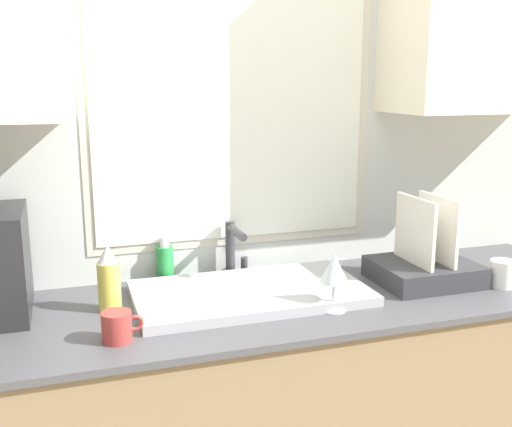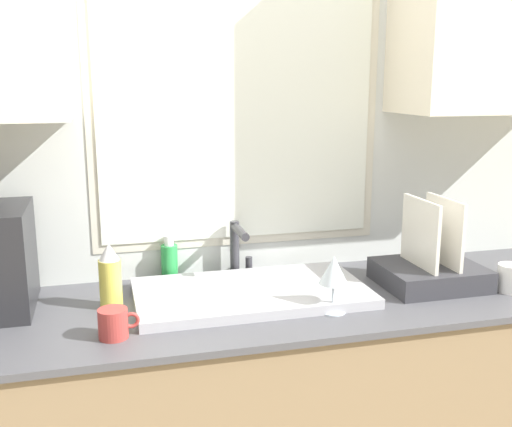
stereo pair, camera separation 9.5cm
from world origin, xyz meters
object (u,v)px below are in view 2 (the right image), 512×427
object	(u,v)px
faucet	(238,245)
soap_bottle	(169,261)
wine_glass	(334,272)
spray_bottle	(110,277)
dish_rack	(430,268)
mug_near_sink	(114,323)

from	to	relation	value
faucet	soap_bottle	bearing A→B (deg)	171.10
soap_bottle	wine_glass	size ratio (longest dim) A/B	0.90
faucet	spray_bottle	bearing A→B (deg)	-157.63
dish_rack	spray_bottle	world-z (taller)	dish_rack
faucet	mug_near_sink	world-z (taller)	faucet
spray_bottle	wine_glass	xyz separation A→B (m)	(0.62, -0.20, 0.03)
spray_bottle	mug_near_sink	world-z (taller)	spray_bottle
faucet	dish_rack	world-z (taller)	dish_rack
dish_rack	mug_near_sink	world-z (taller)	dish_rack
dish_rack	soap_bottle	size ratio (longest dim) A/B	2.10
faucet	wine_glass	world-z (taller)	faucet
wine_glass	spray_bottle	bearing A→B (deg)	161.95
dish_rack	wine_glass	distance (m)	0.42
dish_rack	soap_bottle	bearing A→B (deg)	161.41
faucet	dish_rack	size ratio (longest dim) A/B	0.59
faucet	soap_bottle	xyz separation A→B (m)	(-0.23, 0.04, -0.05)
faucet	wine_glass	size ratio (longest dim) A/B	1.12
dish_rack	mug_near_sink	bearing A→B (deg)	-171.11
soap_bottle	wine_glass	world-z (taller)	wine_glass
mug_near_sink	spray_bottle	bearing A→B (deg)	90.33
dish_rack	wine_glass	xyz separation A→B (m)	(-0.39, -0.14, 0.06)
dish_rack	spray_bottle	size ratio (longest dim) A/B	1.63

